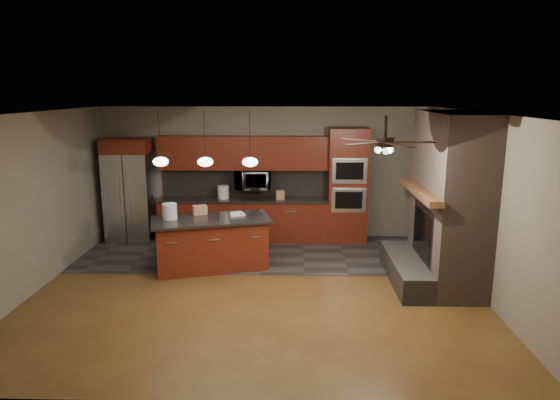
{
  "coord_description": "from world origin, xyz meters",
  "views": [
    {
      "loc": [
        0.58,
        -7.53,
        3.13
      ],
      "look_at": [
        0.35,
        0.6,
        1.34
      ],
      "focal_mm": 32.0,
      "sensor_mm": 36.0,
      "label": 1
    }
  ],
  "objects_px": {
    "paint_can": "(225,216)",
    "counter_bucket": "(223,192)",
    "refrigerator": "(130,190)",
    "oven_tower": "(347,186)",
    "white_bucket": "(170,211)",
    "cardboard_box": "(200,210)",
    "counter_box": "(280,195)",
    "paint_tray": "(234,214)",
    "microwave": "(253,180)",
    "kitchen_island": "(212,243)"
  },
  "relations": [
    {
      "from": "microwave",
      "to": "kitchen_island",
      "type": "bearing_deg",
      "value": -108.4
    },
    {
      "from": "microwave",
      "to": "paint_tray",
      "type": "distance_m",
      "value": 1.62
    },
    {
      "from": "white_bucket",
      "to": "cardboard_box",
      "type": "bearing_deg",
      "value": 38.16
    },
    {
      "from": "kitchen_island",
      "to": "counter_box",
      "type": "height_order",
      "value": "counter_box"
    },
    {
      "from": "refrigerator",
      "to": "oven_tower",
      "type": "bearing_deg",
      "value": 0.93
    },
    {
      "from": "refrigerator",
      "to": "paint_tray",
      "type": "relative_size",
      "value": 5.95
    },
    {
      "from": "white_bucket",
      "to": "counter_bucket",
      "type": "bearing_deg",
      "value": 69.13
    },
    {
      "from": "oven_tower",
      "to": "cardboard_box",
      "type": "bearing_deg",
      "value": -153.01
    },
    {
      "from": "kitchen_island",
      "to": "counter_box",
      "type": "distance_m",
      "value": 2.14
    },
    {
      "from": "microwave",
      "to": "white_bucket",
      "type": "distance_m",
      "value": 2.29
    },
    {
      "from": "kitchen_island",
      "to": "paint_tray",
      "type": "height_order",
      "value": "paint_tray"
    },
    {
      "from": "kitchen_island",
      "to": "counter_bucket",
      "type": "relative_size",
      "value": 8.24
    },
    {
      "from": "counter_box",
      "to": "white_bucket",
      "type": "bearing_deg",
      "value": -151.12
    },
    {
      "from": "cardboard_box",
      "to": "counter_box",
      "type": "xyz_separation_m",
      "value": [
        1.42,
        1.4,
        -0.0
      ]
    },
    {
      "from": "white_bucket",
      "to": "counter_bucket",
      "type": "height_order",
      "value": "white_bucket"
    },
    {
      "from": "kitchen_island",
      "to": "cardboard_box",
      "type": "xyz_separation_m",
      "value": [
        -0.25,
        0.31,
        0.53
      ]
    },
    {
      "from": "oven_tower",
      "to": "refrigerator",
      "type": "relative_size",
      "value": 1.1
    },
    {
      "from": "white_bucket",
      "to": "paint_tray",
      "type": "bearing_deg",
      "value": 15.52
    },
    {
      "from": "white_bucket",
      "to": "counter_box",
      "type": "distance_m",
      "value": 2.58
    },
    {
      "from": "white_bucket",
      "to": "kitchen_island",
      "type": "bearing_deg",
      "value": 3.89
    },
    {
      "from": "microwave",
      "to": "paint_can",
      "type": "distance_m",
      "value": 1.91
    },
    {
      "from": "refrigerator",
      "to": "counter_box",
      "type": "bearing_deg",
      "value": 0.57
    },
    {
      "from": "kitchen_island",
      "to": "counter_box",
      "type": "xyz_separation_m",
      "value": [
        1.17,
        1.71,
        0.53
      ]
    },
    {
      "from": "kitchen_island",
      "to": "oven_tower",
      "type": "bearing_deg",
      "value": 18.31
    },
    {
      "from": "oven_tower",
      "to": "kitchen_island",
      "type": "xyz_separation_m",
      "value": [
        -2.58,
        -1.75,
        -0.73
      ]
    },
    {
      "from": "microwave",
      "to": "paint_can",
      "type": "xyz_separation_m",
      "value": [
        -0.34,
        -1.85,
        -0.31
      ]
    },
    {
      "from": "oven_tower",
      "to": "white_bucket",
      "type": "height_order",
      "value": "oven_tower"
    },
    {
      "from": "kitchen_island",
      "to": "microwave",
      "type": "bearing_deg",
      "value": 55.68
    },
    {
      "from": "microwave",
      "to": "refrigerator",
      "type": "xyz_separation_m",
      "value": [
        -2.58,
        -0.13,
        -0.22
      ]
    },
    {
      "from": "microwave",
      "to": "cardboard_box",
      "type": "distance_m",
      "value": 1.75
    },
    {
      "from": "white_bucket",
      "to": "paint_tray",
      "type": "relative_size",
      "value": 0.76
    },
    {
      "from": "white_bucket",
      "to": "paint_tray",
      "type": "height_order",
      "value": "white_bucket"
    },
    {
      "from": "paint_can",
      "to": "counter_bucket",
      "type": "xyz_separation_m",
      "value": [
        -0.28,
        1.8,
        0.05
      ]
    },
    {
      "from": "oven_tower",
      "to": "paint_tray",
      "type": "xyz_separation_m",
      "value": [
        -2.2,
        -1.5,
        -0.25
      ]
    },
    {
      "from": "refrigerator",
      "to": "paint_can",
      "type": "height_order",
      "value": "refrigerator"
    },
    {
      "from": "kitchen_island",
      "to": "white_bucket",
      "type": "height_order",
      "value": "white_bucket"
    },
    {
      "from": "paint_can",
      "to": "counter_bucket",
      "type": "bearing_deg",
      "value": 98.85
    },
    {
      "from": "refrigerator",
      "to": "paint_can",
      "type": "distance_m",
      "value": 2.82
    },
    {
      "from": "microwave",
      "to": "counter_box",
      "type": "height_order",
      "value": "microwave"
    },
    {
      "from": "paint_can",
      "to": "refrigerator",
      "type": "bearing_deg",
      "value": 142.42
    },
    {
      "from": "paint_tray",
      "to": "cardboard_box",
      "type": "distance_m",
      "value": 0.63
    },
    {
      "from": "refrigerator",
      "to": "counter_box",
      "type": "height_order",
      "value": "refrigerator"
    },
    {
      "from": "white_bucket",
      "to": "paint_can",
      "type": "distance_m",
      "value": 0.97
    },
    {
      "from": "paint_can",
      "to": "cardboard_box",
      "type": "height_order",
      "value": "cardboard_box"
    },
    {
      "from": "microwave",
      "to": "oven_tower",
      "type": "bearing_deg",
      "value": -1.66
    },
    {
      "from": "refrigerator",
      "to": "kitchen_island",
      "type": "xyz_separation_m",
      "value": [
        1.98,
        -1.68,
        -0.62
      ]
    },
    {
      "from": "white_bucket",
      "to": "paint_can",
      "type": "height_order",
      "value": "white_bucket"
    },
    {
      "from": "kitchen_island",
      "to": "white_bucket",
      "type": "relative_size",
      "value": 8.11
    },
    {
      "from": "counter_box",
      "to": "counter_bucket",
      "type": "bearing_deg",
      "value": 163.43
    },
    {
      "from": "paint_can",
      "to": "counter_box",
      "type": "relative_size",
      "value": 1.03
    }
  ]
}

